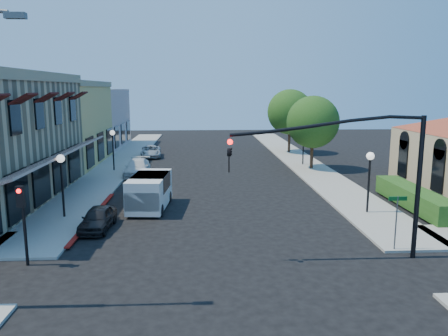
{
  "coord_description": "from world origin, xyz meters",
  "views": [
    {
      "loc": [
        -0.92,
        -15.59,
        7.05
      ],
      "look_at": [
        0.36,
        8.82,
        2.6
      ],
      "focal_mm": 35.0,
      "sensor_mm": 36.0,
      "label": 1
    }
  ],
  "objects_px": {
    "lamppost_left_near": "(61,170)",
    "parked_car_c": "(137,168)",
    "secondary_signal": "(22,211)",
    "lamppost_left_far": "(113,140)",
    "street_name_sign": "(397,214)",
    "parked_car_b": "(142,187)",
    "white_van": "(150,190)",
    "signal_mast_arm": "(369,163)",
    "street_tree_b": "(290,112)",
    "street_tree_a": "(313,122)",
    "lamppost_right_far": "(304,136)",
    "parked_car_a": "(98,218)",
    "lamppost_right_near": "(370,167)",
    "parked_car_d": "(151,151)"
  },
  "relations": [
    {
      "from": "secondary_signal",
      "to": "street_name_sign",
      "type": "relative_size",
      "value": 1.33
    },
    {
      "from": "lamppost_right_near",
      "to": "parked_car_c",
      "type": "xyz_separation_m",
      "value": [
        -14.7,
        12.0,
        -2.07
      ]
    },
    {
      "from": "street_name_sign",
      "to": "parked_car_c",
      "type": "height_order",
      "value": "street_name_sign"
    },
    {
      "from": "signal_mast_arm",
      "to": "parked_car_a",
      "type": "distance_m",
      "value": 13.34
    },
    {
      "from": "lamppost_left_near",
      "to": "parked_car_c",
      "type": "distance_m",
      "value": 12.39
    },
    {
      "from": "white_van",
      "to": "parked_car_d",
      "type": "xyz_separation_m",
      "value": [
        -2.19,
        20.14,
        -0.57
      ]
    },
    {
      "from": "lamppost_right_near",
      "to": "secondary_signal",
      "type": "bearing_deg",
      "value": -158.22
    },
    {
      "from": "street_name_sign",
      "to": "lamppost_right_near",
      "type": "xyz_separation_m",
      "value": [
        1.0,
        5.8,
        1.04
      ]
    },
    {
      "from": "signal_mast_arm",
      "to": "parked_car_b",
      "type": "bearing_deg",
      "value": 133.0
    },
    {
      "from": "lamppost_right_far",
      "to": "parked_car_a",
      "type": "bearing_deg",
      "value": -129.24
    },
    {
      "from": "secondary_signal",
      "to": "lamppost_left_near",
      "type": "distance_m",
      "value": 6.63
    },
    {
      "from": "street_tree_a",
      "to": "parked_car_c",
      "type": "distance_m",
      "value": 15.54
    },
    {
      "from": "street_tree_a",
      "to": "parked_car_a",
      "type": "height_order",
      "value": "street_tree_a"
    },
    {
      "from": "lamppost_left_far",
      "to": "parked_car_d",
      "type": "height_order",
      "value": "lamppost_left_far"
    },
    {
      "from": "street_name_sign",
      "to": "lamppost_right_far",
      "type": "height_order",
      "value": "lamppost_right_far"
    },
    {
      "from": "secondary_signal",
      "to": "lamppost_left_near",
      "type": "height_order",
      "value": "lamppost_left_near"
    },
    {
      "from": "street_name_sign",
      "to": "lamppost_left_near",
      "type": "relative_size",
      "value": 0.7
    },
    {
      "from": "street_tree_a",
      "to": "white_van",
      "type": "xyz_separation_m",
      "value": [
        -12.81,
        -12.26,
        -3.03
      ]
    },
    {
      "from": "street_name_sign",
      "to": "lamppost_left_far",
      "type": "height_order",
      "value": "lamppost_left_far"
    },
    {
      "from": "street_tree_a",
      "to": "street_tree_b",
      "type": "xyz_separation_m",
      "value": [
        0.0,
        10.0,
        0.35
      ]
    },
    {
      "from": "secondary_signal",
      "to": "lamppost_right_near",
      "type": "xyz_separation_m",
      "value": [
        16.5,
        6.59,
        0.42
      ]
    },
    {
      "from": "parked_car_b",
      "to": "white_van",
      "type": "bearing_deg",
      "value": -80.44
    },
    {
      "from": "lamppost_left_far",
      "to": "parked_car_c",
      "type": "distance_m",
      "value": 3.69
    },
    {
      "from": "street_tree_a",
      "to": "white_van",
      "type": "relative_size",
      "value": 1.38
    },
    {
      "from": "secondary_signal",
      "to": "lamppost_right_far",
      "type": "relative_size",
      "value": 0.93
    },
    {
      "from": "street_tree_a",
      "to": "secondary_signal",
      "type": "xyz_separation_m",
      "value": [
        -16.8,
        -20.59,
        -1.88
      ]
    },
    {
      "from": "lamppost_right_far",
      "to": "parked_car_a",
      "type": "xyz_separation_m",
      "value": [
        -14.7,
        -18.0,
        -2.15
      ]
    },
    {
      "from": "signal_mast_arm",
      "to": "lamppost_left_far",
      "type": "height_order",
      "value": "signal_mast_arm"
    },
    {
      "from": "street_tree_b",
      "to": "lamppost_right_far",
      "type": "distance_m",
      "value": 8.21
    },
    {
      "from": "secondary_signal",
      "to": "lamppost_left_far",
      "type": "relative_size",
      "value": 0.93
    },
    {
      "from": "street_tree_a",
      "to": "parked_car_c",
      "type": "relative_size",
      "value": 1.42
    },
    {
      "from": "parked_car_b",
      "to": "parked_car_c",
      "type": "distance_m",
      "value": 7.13
    },
    {
      "from": "street_tree_a",
      "to": "parked_car_b",
      "type": "bearing_deg",
      "value": -146.65
    },
    {
      "from": "street_tree_a",
      "to": "street_tree_b",
      "type": "height_order",
      "value": "street_tree_b"
    },
    {
      "from": "lamppost_left_near",
      "to": "white_van",
      "type": "bearing_deg",
      "value": 21.19
    },
    {
      "from": "parked_car_a",
      "to": "secondary_signal",
      "type": "bearing_deg",
      "value": -108.6
    },
    {
      "from": "parked_car_d",
      "to": "parked_car_b",
      "type": "bearing_deg",
      "value": -90.56
    },
    {
      "from": "street_tree_a",
      "to": "parked_car_b",
      "type": "distance_m",
      "value": 16.76
    },
    {
      "from": "street_tree_b",
      "to": "parked_car_a",
      "type": "distance_m",
      "value": 30.28
    },
    {
      "from": "signal_mast_arm",
      "to": "street_tree_b",
      "type": "bearing_deg",
      "value": 84.49
    },
    {
      "from": "street_name_sign",
      "to": "lamppost_right_near",
      "type": "height_order",
      "value": "lamppost_right_near"
    },
    {
      "from": "lamppost_right_far",
      "to": "parked_car_a",
      "type": "distance_m",
      "value": 23.34
    },
    {
      "from": "street_tree_b",
      "to": "parked_car_d",
      "type": "bearing_deg",
      "value": -171.96
    },
    {
      "from": "street_name_sign",
      "to": "parked_car_b",
      "type": "height_order",
      "value": "street_name_sign"
    },
    {
      "from": "lamppost_right_near",
      "to": "lamppost_left_near",
      "type": "bearing_deg",
      "value": 180.0
    },
    {
      "from": "lamppost_left_near",
      "to": "white_van",
      "type": "xyz_separation_m",
      "value": [
        4.49,
        1.74,
        -1.57
      ]
    },
    {
      "from": "parked_car_c",
      "to": "secondary_signal",
      "type": "bearing_deg",
      "value": -95.64
    },
    {
      "from": "lamppost_left_near",
      "to": "parked_car_d",
      "type": "xyz_separation_m",
      "value": [
        2.3,
        21.88,
        -2.13
      ]
    },
    {
      "from": "lamppost_right_far",
      "to": "white_van",
      "type": "height_order",
      "value": "lamppost_right_far"
    },
    {
      "from": "lamppost_left_near",
      "to": "parked_car_d",
      "type": "height_order",
      "value": "lamppost_left_near"
    }
  ]
}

